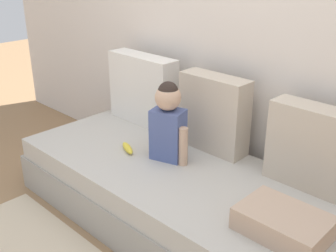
{
  "coord_description": "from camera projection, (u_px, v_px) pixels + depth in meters",
  "views": [
    {
      "loc": [
        1.49,
        -1.6,
        1.58
      ],
      "look_at": [
        -0.06,
        0.0,
        0.63
      ],
      "focal_mm": 44.25,
      "sensor_mm": 36.0,
      "label": 1
    }
  ],
  "objects": [
    {
      "name": "throw_pillow_right",
      "position": [
        311.0,
        147.0,
        2.2
      ],
      "size": [
        0.46,
        0.16,
        0.46
      ],
      "primitive_type": "cube",
      "color": "#C1B29E",
      "rests_on": "couch"
    },
    {
      "name": "back_wall",
      "position": [
        242.0,
        3.0,
        2.52
      ],
      "size": [
        5.33,
        0.1,
        2.56
      ],
      "primitive_type": "cube",
      "color": "silver",
      "rests_on": "ground"
    },
    {
      "name": "ground_plane",
      "position": [
        174.0,
        220.0,
        2.63
      ],
      "size": [
        12.0,
        12.0,
        0.0
      ],
      "primitive_type": "plane",
      "color": "#93704C"
    },
    {
      "name": "banana",
      "position": [
        128.0,
        148.0,
        2.67
      ],
      "size": [
        0.17,
        0.11,
        0.04
      ],
      "primitive_type": "ellipsoid",
      "rotation": [
        0.0,
        0.0,
        -0.41
      ],
      "color": "yellow",
      "rests_on": "couch"
    },
    {
      "name": "toddler",
      "position": [
        168.0,
        121.0,
        2.49
      ],
      "size": [
        0.31,
        0.19,
        0.5
      ],
      "color": "#4C5B93",
      "rests_on": "couch"
    },
    {
      "name": "throw_pillow_left",
      "position": [
        143.0,
        89.0,
        3.04
      ],
      "size": [
        0.58,
        0.16,
        0.51
      ],
      "primitive_type": "cube",
      "color": "silver",
      "rests_on": "couch"
    },
    {
      "name": "folded_blanket",
      "position": [
        283.0,
        223.0,
        1.88
      ],
      "size": [
        0.4,
        0.28,
        0.11
      ],
      "primitive_type": "cube",
      "color": "tan",
      "rests_on": "couch"
    },
    {
      "name": "couch",
      "position": [
        175.0,
        195.0,
        2.56
      ],
      "size": [
        2.13,
        0.92,
        0.38
      ],
      "color": "#9C978F",
      "rests_on": "ground"
    },
    {
      "name": "throw_pillow_center",
      "position": [
        214.0,
        113.0,
        2.62
      ],
      "size": [
        0.46,
        0.16,
        0.49
      ],
      "primitive_type": "cube",
      "color": "#C1B29E",
      "rests_on": "couch"
    }
  ]
}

